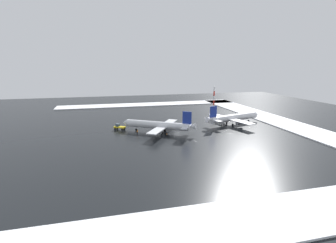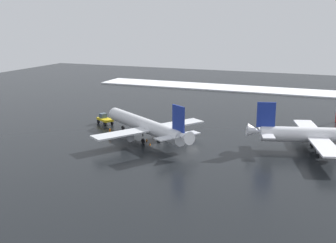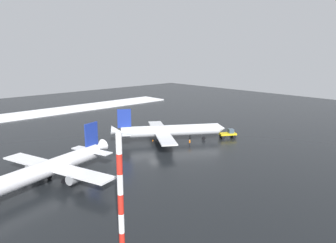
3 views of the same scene
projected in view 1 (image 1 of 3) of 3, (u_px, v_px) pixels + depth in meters
ground_plane at (177, 128)px, 110.26m from camera, size 240.00×240.00×0.00m
snow_bank_far at (280, 122)px, 122.19m from camera, size 152.00×16.00×0.42m
snow_bank_left at (281, 216)px, 46.82m from camera, size 14.00×116.00×0.42m
snow_bank_right at (149, 104)px, 173.61m from camera, size 14.00×116.00×0.42m
airplane_distant_tail at (159, 125)px, 103.01m from camera, size 23.42×27.28×9.17m
airplane_parked_starboard at (233, 118)px, 117.02m from camera, size 25.78×30.66×9.28m
pushback_tug at (119, 127)px, 107.93m from camera, size 4.27×5.07×2.50m
ground_crew_by_nose_gear at (137, 132)px, 101.37m from camera, size 0.36×0.36×1.71m
ground_crew_beside_wing at (153, 127)px, 109.41m from camera, size 0.36×0.36×1.71m
antenna_mast at (214, 100)px, 140.69m from camera, size 0.70×0.70×14.81m
traffic_cone_near_nose at (167, 134)px, 101.01m from camera, size 0.36×0.36×0.55m
traffic_cone_mid_line at (161, 132)px, 102.83m from camera, size 0.36×0.36×0.55m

